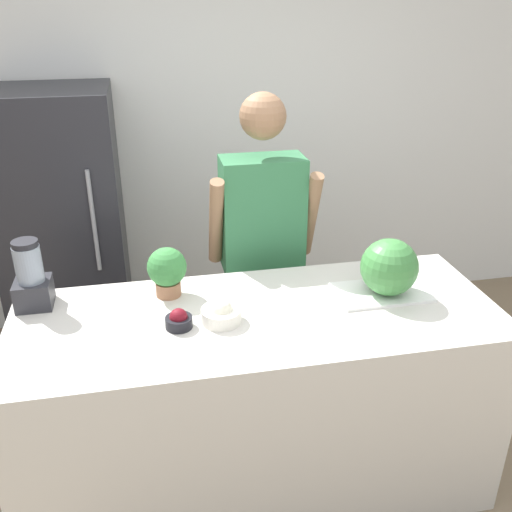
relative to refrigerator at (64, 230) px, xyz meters
name	(u,v)px	position (x,y,z in m)	size (l,w,h in m)	color
wall_back	(206,135)	(0.93, 0.37, 0.45)	(8.00, 0.06, 2.60)	white
counter_island	(258,402)	(0.93, -1.36, -0.38)	(2.07, 0.80, 0.94)	beige
refrigerator	(64,230)	(0.00, 0.00, 0.00)	(0.71, 0.67, 1.69)	#232328
person	(262,255)	(1.09, -0.72, 0.06)	(0.56, 0.27, 1.75)	gray
cutting_board	(381,292)	(1.51, -1.30, 0.10)	(0.41, 0.25, 0.01)	white
watermelon	(389,267)	(1.53, -1.32, 0.24)	(0.25, 0.25, 0.25)	#3D7F3D
bowl_cherries	(179,320)	(0.60, -1.40, 0.13)	(0.11, 0.11, 0.08)	black
bowl_cream	(221,313)	(0.77, -1.39, 0.13)	(0.17, 0.17, 0.10)	white
blender	(31,279)	(0.00, -1.10, 0.22)	(0.15, 0.15, 0.31)	#28282D
potted_plant	(167,270)	(0.57, -1.12, 0.22)	(0.17, 0.17, 0.23)	#996647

